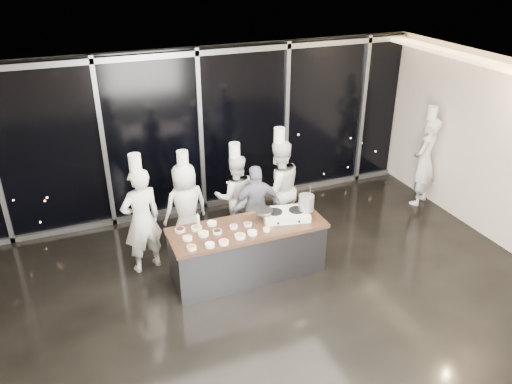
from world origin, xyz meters
The scene contains 15 objects.
ground centered at (0.00, 0.00, 0.00)m, with size 9.00×9.00×0.00m, color black.
room_shell centered at (0.18, 0.00, 2.25)m, with size 9.02×7.02×3.21m.
window_wall centered at (0.00, 3.43, 1.60)m, with size 8.90×0.11×3.20m.
demo_counter centered at (0.00, 0.90, 0.45)m, with size 2.46×0.86×0.90m.
stove centered at (0.66, 0.92, 0.96)m, with size 0.80×0.59×0.14m.
frying_pan centered at (0.31, 1.00, 1.06)m, with size 0.52×0.34×0.05m.
stock_pot centered at (0.98, 0.84, 1.16)m, with size 0.24×0.24×0.24m, color #B1B1B4.
prep_bowls centered at (-0.53, 0.84, 0.93)m, with size 1.37×0.74×0.05m.
squeeze_bottle centered at (-0.70, 1.24, 1.00)m, with size 0.06×0.06×0.20m.
chef_far_left centered at (-1.50, 1.70, 0.92)m, with size 0.75×0.60×2.03m.
chef_left centered at (-0.69, 2.05, 0.81)m, with size 0.86×0.64×1.83m.
chef_center centered at (0.25, 2.16, 0.80)m, with size 0.85×0.72×1.80m.
guest centered at (0.48, 1.72, 0.76)m, with size 0.89×0.39×1.51m.
chef_right centered at (0.98, 1.93, 0.92)m, with size 0.94×0.76×2.05m.
chef_side centered at (4.20, 1.94, 0.94)m, with size 0.80×0.72×2.07m.
Camera 1 is at (-2.36, -5.37, 4.85)m, focal length 35.00 mm.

